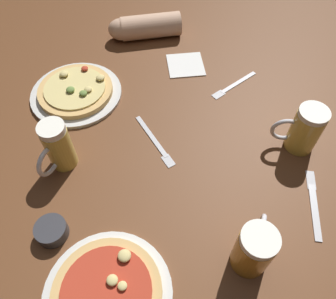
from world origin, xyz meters
name	(u,v)px	position (x,y,z in m)	size (l,w,h in m)	color
ground_plane	(168,156)	(0.00, 0.00, -0.01)	(2.40, 2.40, 0.03)	brown
pizza_plate_near	(107,293)	(-0.15, -0.39, 0.02)	(0.29, 0.29, 0.05)	silver
pizza_plate_far	(76,91)	(-0.30, 0.25, 0.02)	(0.30, 0.30, 0.05)	silver
beer_mug_dark	(57,147)	(-0.30, -0.02, 0.08)	(0.08, 0.12, 0.16)	gold
beer_mug_amber	(304,129)	(0.39, 0.02, 0.07)	(0.14, 0.09, 0.15)	gold
beer_mug_pale	(254,249)	(0.18, -0.32, 0.07)	(0.09, 0.13, 0.14)	#B27A23
ramekin_sauce	(52,231)	(-0.30, -0.24, 0.02)	(0.08, 0.08, 0.04)	#333338
napkin_folded	(186,64)	(0.08, 0.39, 0.00)	(0.13, 0.13, 0.01)	white
fork_left	(234,85)	(0.23, 0.28, 0.00)	(0.17, 0.13, 0.01)	silver
knife_right	(314,203)	(0.38, -0.18, 0.00)	(0.06, 0.21, 0.01)	silver
fork_spare	(155,141)	(-0.04, 0.04, 0.00)	(0.12, 0.20, 0.01)	silver
diner_arm	(143,27)	(-0.08, 0.57, 0.04)	(0.28, 0.12, 0.09)	tan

